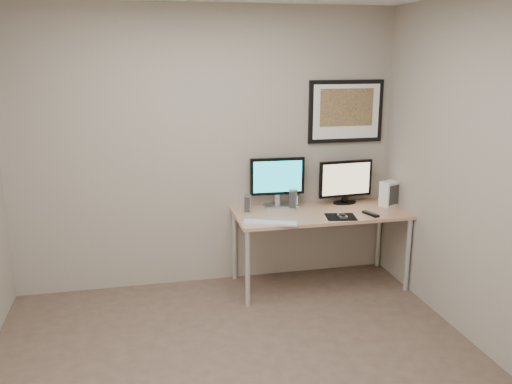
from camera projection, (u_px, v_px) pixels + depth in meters
floor at (245, 375)px, 3.75m from camera, size 3.60×3.60×0.00m
room at (231, 131)px, 3.77m from camera, size 3.60×3.60×3.60m
desk at (320, 218)px, 5.07m from camera, size 1.60×0.70×0.73m
framed_art at (346, 111)px, 5.22m from camera, size 0.75×0.04×0.60m
monitor_large at (277, 180)px, 5.16m from camera, size 0.53×0.18×0.48m
monitor_tv at (346, 181)px, 5.27m from camera, size 0.55×0.14×0.43m
speaker_left at (248, 204)px, 5.01m from camera, size 0.09×0.09×0.17m
speaker_right at (293, 199)px, 5.12m from camera, size 0.10×0.10×0.19m
phone_dock at (295, 201)px, 5.18m from camera, size 0.06×0.06×0.13m
keyboard at (270, 223)px, 4.70m from camera, size 0.50×0.31×0.02m
mousepad at (341, 217)px, 4.89m from camera, size 0.30×0.28×0.00m
mouse at (342, 215)px, 4.87m from camera, size 0.07×0.11×0.04m
remote at (371, 214)px, 4.95m from camera, size 0.10×0.20×0.02m
fan_unit at (389, 194)px, 5.22m from camera, size 0.19×0.17×0.24m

